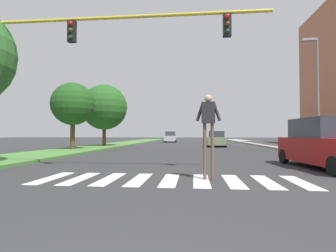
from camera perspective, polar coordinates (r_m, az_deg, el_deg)
The scene contains 12 objects.
ground_plane at distance 31.34m, azimuth 4.43°, elevation -4.19°, with size 140.00×140.00×0.00m, color #2D2D30.
crosswalk at distance 7.68m, azimuth 0.43°, elevation -11.73°, with size 7.65×2.20×0.01m.
median_strip at distance 30.76m, azimuth -11.84°, elevation -4.07°, with size 4.06×64.00×0.15m, color #477A38.
tree_mid at distance 22.06m, azimuth -20.10°, elevation 4.53°, with size 3.38×3.38×5.27m.
tree_far at distance 27.29m, azimuth -13.75°, elevation 4.00°, with size 4.58×4.58×6.19m.
sidewalk_right at distance 30.56m, azimuth 22.02°, elevation -3.99°, with size 3.00×64.00×0.15m, color #9E9991.
traffic_light_gantry at distance 10.52m, azimuth -20.06°, elevation 15.36°, with size 10.29×0.30×6.00m.
street_lamp_right at distance 19.76m, azimuth 29.71°, elevation 7.98°, with size 1.02×0.24×7.50m.
pedestrian_performer at distance 7.72m, azimuth 8.83°, elevation 0.70°, with size 0.75×0.29×2.49m.
suv_crossing at distance 11.86m, azimuth 31.32°, elevation -3.45°, with size 2.33×4.75×1.97m.
sedan_midblock at distance 28.04m, azimuth 10.56°, elevation -2.89°, with size 2.12×4.35×1.64m.
sedan_distant at distance 42.31m, azimuth 0.57°, elevation -2.48°, with size 1.91×4.12×1.73m.
Camera 1 is at (0.69, -1.31, 1.33)m, focal length 27.85 mm.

